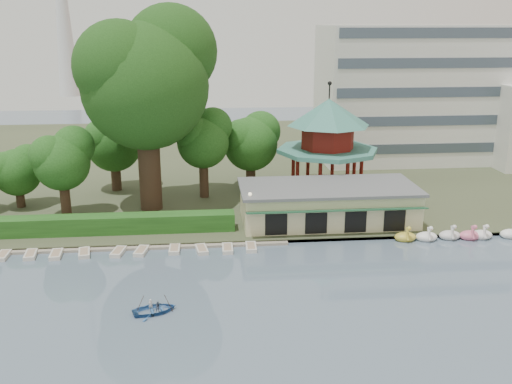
{
  "coord_description": "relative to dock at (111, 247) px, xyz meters",
  "views": [
    {
      "loc": [
        -2.91,
        -34.54,
        20.67
      ],
      "look_at": [
        2.0,
        18.0,
        5.0
      ],
      "focal_mm": 40.0,
      "sensor_mm": 36.0,
      "label": 1
    }
  ],
  "objects": [
    {
      "name": "office_building",
      "position": [
        44.67,
        31.8,
        9.61
      ],
      "size": [
        38.0,
        18.0,
        20.0
      ],
      "color": "silver",
      "rests_on": "shore"
    },
    {
      "name": "pavilion",
      "position": [
        24.0,
        14.8,
        7.36
      ],
      "size": [
        12.4,
        12.4,
        13.5
      ],
      "color": "beige",
      "rests_on": "shore"
    },
    {
      "name": "dock",
      "position": [
        0.0,
        0.0,
        0.0
      ],
      "size": [
        34.0,
        1.6,
        0.24
      ],
      "primitive_type": "cube",
      "color": "gray",
      "rests_on": "ground"
    },
    {
      "name": "shore",
      "position": [
        12.0,
        34.8,
        0.08
      ],
      "size": [
        220.0,
        70.0,
        0.4
      ],
      "primitive_type": "cube",
      "color": "#424930",
      "rests_on": "ground"
    },
    {
      "name": "boathouse",
      "position": [
        22.0,
        4.77,
        2.25
      ],
      "size": [
        18.6,
        9.39,
        3.9
      ],
      "color": "beige",
      "rests_on": "shore"
    },
    {
      "name": "swan_boats",
      "position": [
        36.98,
        -0.73,
        0.28
      ],
      "size": [
        18.16,
        2.01,
        1.92
      ],
      "color": "gold",
      "rests_on": "ground"
    },
    {
      "name": "ground_plane",
      "position": [
        12.0,
        -17.2,
        -0.12
      ],
      "size": [
        220.0,
        220.0,
        0.0
      ],
      "primitive_type": "plane",
      "color": "slate",
      "rests_on": "ground"
    },
    {
      "name": "hedge",
      "position": [
        -3.0,
        3.3,
        1.18
      ],
      "size": [
        30.0,
        2.0,
        1.8
      ],
      "primitive_type": "cube",
      "color": "#24571B",
      "rests_on": "shore"
    },
    {
      "name": "rowboat_with_passengers",
      "position": [
        5.12,
        -13.11,
        0.35
      ],
      "size": [
        5.3,
        4.43,
        2.01
      ],
      "color": "#2E5C98",
      "rests_on": "ground"
    },
    {
      "name": "moored_rowboats",
      "position": [
        -0.69,
        -1.39,
        0.06
      ],
      "size": [
        29.3,
        2.7,
        0.36
      ],
      "color": "beige",
      "rests_on": "ground"
    },
    {
      "name": "lamp_post",
      "position": [
        13.5,
        1.8,
        3.22
      ],
      "size": [
        0.36,
        0.36,
        4.28
      ],
      "color": "black",
      "rests_on": "shore"
    },
    {
      "name": "big_tree",
      "position": [
        3.19,
        11.02,
        15.18
      ],
      "size": [
        15.04,
        14.01,
        22.44
      ],
      "color": "#3A281C",
      "rests_on": "shore"
    },
    {
      "name": "embankment",
      "position": [
        12.0,
        0.1,
        0.03
      ],
      "size": [
        220.0,
        0.6,
        0.3
      ],
      "primitive_type": "cube",
      "color": "gray",
      "rests_on": "ground"
    },
    {
      "name": "small_trees",
      "position": [
        -0.74,
        14.71,
        6.32
      ],
      "size": [
        40.22,
        16.57,
        10.73
      ],
      "color": "#3A281C",
      "rests_on": "shore"
    }
  ]
}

